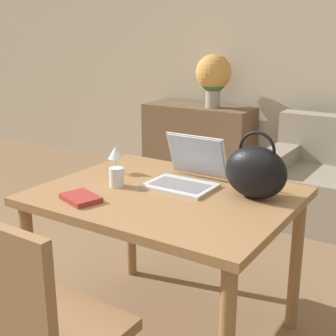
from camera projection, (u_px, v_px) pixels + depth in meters
wall_back at (321, 47)px, 4.09m from camera, size 10.00×0.06×2.70m
dining_table at (166, 211)px, 2.21m from camera, size 1.16×0.92×0.77m
chair at (39, 326)px, 1.62m from camera, size 0.45×0.45×0.93m
sideboard at (198, 144)px, 4.69m from camera, size 1.10×0.40×0.78m
laptop at (188, 171)px, 2.29m from camera, size 0.32×0.32×0.23m
drinking_glass at (116, 177)px, 2.25m from camera, size 0.07×0.07×0.09m
wine_glass at (115, 154)px, 2.46m from camera, size 0.08×0.08×0.14m
handbag at (256, 172)px, 2.08m from camera, size 0.29×0.17×0.31m
flower_vase at (213, 76)px, 4.41m from camera, size 0.34×0.34×0.50m
book at (81, 198)px, 2.08m from camera, size 0.21×0.18×0.02m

